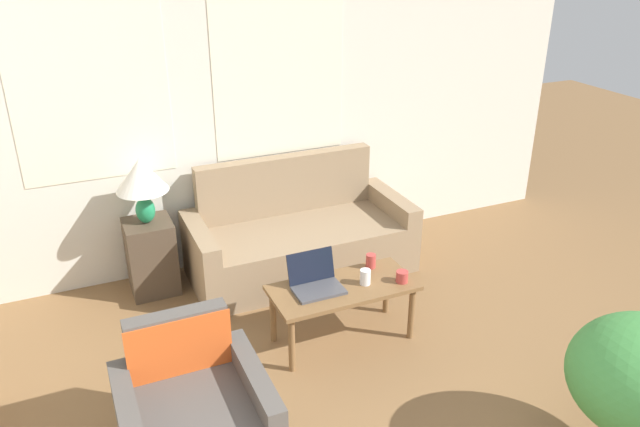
% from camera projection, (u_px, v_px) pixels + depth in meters
% --- Properties ---
extents(wall_back, '(6.75, 0.06, 2.60)m').
position_uv_depth(wall_back, '(203.00, 113.00, 4.87)').
color(wall_back, silver).
rests_on(wall_back, ground_plane).
extents(couch, '(1.81, 0.80, 0.91)m').
position_uv_depth(couch, '(298.00, 239.00, 5.18)').
color(couch, '#937A5B').
rests_on(couch, ground_plane).
extents(armchair, '(0.74, 0.72, 0.81)m').
position_uv_depth(armchair, '(195.00, 426.00, 3.24)').
color(armchair, '#514C47').
rests_on(armchair, ground_plane).
extents(side_table, '(0.36, 0.36, 0.59)m').
position_uv_depth(side_table, '(151.00, 257.00, 4.85)').
color(side_table, '#4C3D2D').
rests_on(side_table, ground_plane).
extents(table_lamp, '(0.39, 0.39, 0.51)m').
position_uv_depth(table_lamp, '(141.00, 179.00, 4.58)').
color(table_lamp, '#1E8451').
rests_on(table_lamp, side_table).
extents(coffee_table, '(0.99, 0.45, 0.43)m').
position_uv_depth(coffee_table, '(343.00, 293.00, 4.22)').
color(coffee_table, brown).
rests_on(coffee_table, ground_plane).
extents(laptop, '(0.33, 0.28, 0.23)m').
position_uv_depth(laptop, '(316.00, 281.00, 4.15)').
color(laptop, '#47474C').
rests_on(laptop, coffee_table).
extents(cup_navy, '(0.08, 0.08, 0.08)m').
position_uv_depth(cup_navy, '(402.00, 277.00, 4.23)').
color(cup_navy, '#B23D38').
rests_on(cup_navy, coffee_table).
extents(cup_yellow, '(0.07, 0.07, 0.10)m').
position_uv_depth(cup_yellow, '(371.00, 261.00, 4.41)').
color(cup_yellow, '#B23D38').
rests_on(cup_yellow, coffee_table).
extents(cup_white, '(0.07, 0.07, 0.11)m').
position_uv_depth(cup_white, '(365.00, 277.00, 4.20)').
color(cup_white, white).
rests_on(cup_white, coffee_table).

